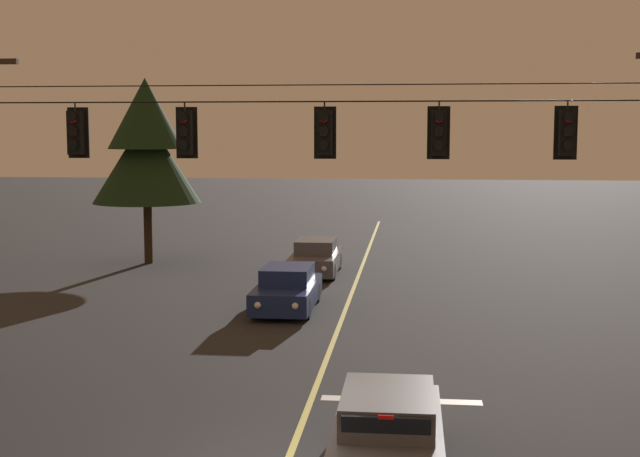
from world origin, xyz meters
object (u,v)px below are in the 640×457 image
at_px(traffic_light_right_inner, 439,133).
at_px(tree_verge_far, 146,147).
at_px(traffic_light_rightmost, 567,133).
at_px(car_waiting_near_lane, 388,433).
at_px(traffic_light_leftmost, 76,132).
at_px(traffic_light_centre, 324,133).
at_px(car_oncoming_lead, 287,289).
at_px(car_oncoming_trailing, 316,258).
at_px(traffic_light_left_inner, 185,132).

xyz_separation_m(traffic_light_right_inner, tree_verge_far, (-11.87, 17.48, -0.62)).
xyz_separation_m(traffic_light_rightmost, car_waiting_near_lane, (-3.52, -4.41, -4.99)).
distance_m(traffic_light_rightmost, tree_verge_far, 22.72).
xyz_separation_m(traffic_light_leftmost, tree_verge_far, (-3.95, 17.48, -0.62)).
bearing_deg(traffic_light_rightmost, traffic_light_centre, 180.00).
relative_size(car_waiting_near_lane, car_oncoming_lead, 0.98).
xyz_separation_m(traffic_light_centre, car_waiting_near_lane, (1.52, -4.41, -4.99)).
height_order(traffic_light_right_inner, car_oncoming_trailing, traffic_light_right_inner).
distance_m(traffic_light_centre, traffic_light_right_inner, 2.42).
height_order(traffic_light_centre, traffic_light_right_inner, same).
bearing_deg(tree_verge_far, car_oncoming_trailing, -15.34).
bearing_deg(traffic_light_right_inner, traffic_light_leftmost, 180.00).
distance_m(traffic_light_rightmost, car_oncoming_trailing, 17.64).
bearing_deg(traffic_light_left_inner, traffic_light_leftmost, 180.00).
xyz_separation_m(traffic_light_right_inner, car_oncoming_trailing, (-4.35, 15.42, -4.99)).
distance_m(traffic_light_leftmost, car_oncoming_trailing, 16.60).
distance_m(car_waiting_near_lane, tree_verge_far, 24.87).
distance_m(traffic_light_left_inner, traffic_light_right_inner, 5.46).
relative_size(traffic_light_centre, traffic_light_right_inner, 1.00).
height_order(traffic_light_centre, car_oncoming_trailing, traffic_light_centre).
distance_m(traffic_light_leftmost, car_oncoming_lead, 10.40).
height_order(traffic_light_centre, car_waiting_near_lane, traffic_light_centre).
relative_size(traffic_light_left_inner, traffic_light_right_inner, 1.00).
height_order(traffic_light_leftmost, tree_verge_far, tree_verge_far).
bearing_deg(traffic_light_left_inner, car_oncoming_trailing, 85.87).
relative_size(traffic_light_left_inner, car_waiting_near_lane, 0.28).
relative_size(traffic_light_right_inner, car_waiting_near_lane, 0.28).
relative_size(car_oncoming_lead, tree_verge_far, 0.56).
xyz_separation_m(car_oncoming_trailing, tree_verge_far, (-7.52, 2.06, 4.37)).
bearing_deg(car_oncoming_trailing, traffic_light_rightmost, -65.65).
bearing_deg(car_oncoming_lead, traffic_light_rightmost, -49.91).
relative_size(traffic_light_right_inner, car_oncoming_trailing, 0.28).
bearing_deg(traffic_light_rightmost, traffic_light_leftmost, 180.00).
bearing_deg(car_oncoming_trailing, traffic_light_right_inner, -74.25).
bearing_deg(car_oncoming_lead, traffic_light_right_inner, -62.05).
relative_size(traffic_light_left_inner, traffic_light_rightmost, 1.00).
bearing_deg(traffic_light_leftmost, tree_verge_far, 102.72).
xyz_separation_m(traffic_light_left_inner, traffic_light_centre, (3.04, 0.00, 0.00)).
height_order(traffic_light_right_inner, traffic_light_rightmost, same).
distance_m(car_waiting_near_lane, car_oncoming_lead, 13.35).
height_order(traffic_light_rightmost, car_oncoming_lead, traffic_light_rightmost).
height_order(traffic_light_leftmost, traffic_light_centre, same).
height_order(traffic_light_rightmost, car_oncoming_trailing, traffic_light_rightmost).
xyz_separation_m(traffic_light_leftmost, traffic_light_left_inner, (2.46, 0.00, 0.00)).
relative_size(car_oncoming_lead, car_oncoming_trailing, 1.00).
height_order(traffic_light_rightmost, car_waiting_near_lane, traffic_light_rightmost).
height_order(traffic_light_left_inner, car_oncoming_trailing, traffic_light_left_inner).
height_order(car_oncoming_trailing, tree_verge_far, tree_verge_far).
xyz_separation_m(traffic_light_left_inner, car_oncoming_lead, (0.98, 8.45, -4.99)).
relative_size(traffic_light_rightmost, tree_verge_far, 0.15).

